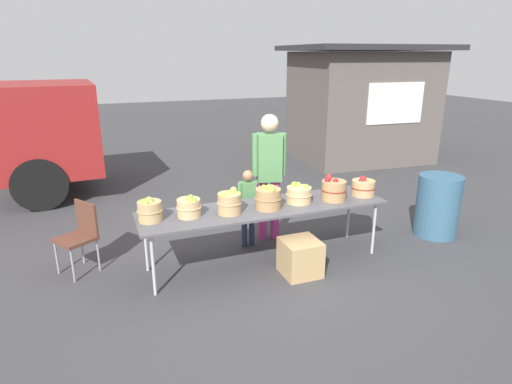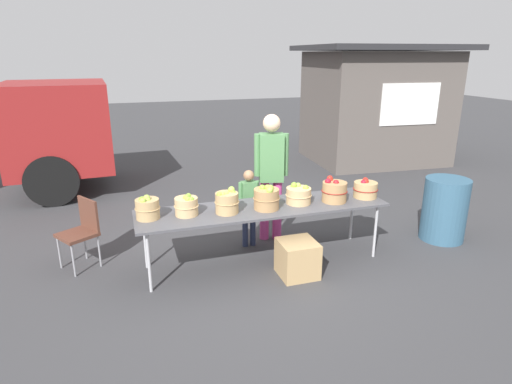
% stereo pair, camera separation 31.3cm
% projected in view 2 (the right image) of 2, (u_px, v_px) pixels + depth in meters
% --- Properties ---
extents(ground_plane, '(40.00, 40.00, 0.00)m').
position_uv_depth(ground_plane, '(263.00, 262.00, 5.50)').
color(ground_plane, '#38383A').
extents(market_table, '(3.10, 0.76, 0.75)m').
position_uv_depth(market_table, '(263.00, 209.00, 5.28)').
color(market_table, '#4C4C51').
rests_on(market_table, ground).
extents(apple_basket_green_0, '(0.29, 0.29, 0.29)m').
position_uv_depth(apple_basket_green_0, '(147.00, 208.00, 4.86)').
color(apple_basket_green_0, tan).
rests_on(apple_basket_green_0, market_table).
extents(apple_basket_green_1, '(0.29, 0.29, 0.25)m').
position_uv_depth(apple_basket_green_1, '(187.00, 205.00, 4.97)').
color(apple_basket_green_1, tan).
rests_on(apple_basket_green_1, market_table).
extents(apple_basket_green_2, '(0.29, 0.29, 0.30)m').
position_uv_depth(apple_basket_green_2, '(227.00, 202.00, 5.04)').
color(apple_basket_green_2, tan).
rests_on(apple_basket_green_2, market_table).
extents(apple_basket_green_3, '(0.33, 0.33, 0.31)m').
position_uv_depth(apple_basket_green_3, '(267.00, 198.00, 5.16)').
color(apple_basket_green_3, '#A87F51').
rests_on(apple_basket_green_3, market_table).
extents(apple_basket_green_4, '(0.33, 0.33, 0.26)m').
position_uv_depth(apple_basket_green_4, '(298.00, 195.00, 5.37)').
color(apple_basket_green_4, tan).
rests_on(apple_basket_green_4, market_table).
extents(apple_basket_red_0, '(0.33, 0.33, 0.31)m').
position_uv_depth(apple_basket_red_0, '(334.00, 191.00, 5.43)').
color(apple_basket_red_0, '#A87F51').
rests_on(apple_basket_red_0, market_table).
extents(apple_basket_red_1, '(0.32, 0.32, 0.25)m').
position_uv_depth(apple_basket_red_1, '(365.00, 189.00, 5.60)').
color(apple_basket_red_1, tan).
rests_on(apple_basket_red_1, market_table).
extents(vendor_adult, '(0.46, 0.31, 1.79)m').
position_uv_depth(vendor_adult, '(271.00, 168.00, 5.88)').
color(vendor_adult, '#CC3F8C').
rests_on(vendor_adult, ground).
extents(child_customer, '(0.29, 0.14, 1.08)m').
position_uv_depth(child_customer, '(249.00, 202.00, 5.77)').
color(child_customer, '#262D4C').
rests_on(child_customer, ground).
extents(food_kiosk, '(3.68, 3.12, 2.74)m').
position_uv_depth(food_kiosk, '(375.00, 104.00, 10.41)').
color(food_kiosk, '#59514C').
rests_on(food_kiosk, ground).
extents(folding_chair, '(0.55, 0.55, 0.86)m').
position_uv_depth(folding_chair, '(82.00, 228.00, 5.26)').
color(folding_chair, brown).
rests_on(folding_chair, ground).
extents(trash_barrel, '(0.61, 0.61, 0.90)m').
position_uv_depth(trash_barrel, '(444.00, 209.00, 6.06)').
color(trash_barrel, '#335972').
rests_on(trash_barrel, ground).
extents(produce_crate, '(0.44, 0.44, 0.44)m').
position_uv_depth(produce_crate, '(297.00, 258.00, 5.11)').
color(produce_crate, tan).
rests_on(produce_crate, ground).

